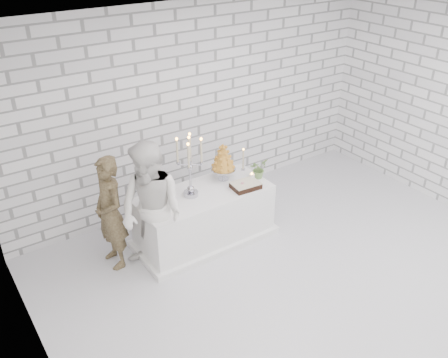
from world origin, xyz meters
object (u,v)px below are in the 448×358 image
bride (152,212)px  candelabra (190,167)px  groom (110,213)px  cake_table (204,216)px  croquembouche (223,162)px

bride → candelabra: size_ratio=2.07×
bride → candelabra: 0.78m
groom → bride: bearing=36.8°
candelabra → cake_table: bearing=-8.1°
candelabra → croquembouche: candelabra is taller
croquembouche → bride: bearing=-163.7°
cake_table → candelabra: 0.82m
groom → candelabra: candelabra is taller
bride → cake_table: bearing=81.7°
groom → candelabra: 1.14m
candelabra → croquembouche: 0.63m
groom → cake_table: bearing=77.2°
bride → candelabra: bride is taller
bride → candelabra: (0.68, 0.25, 0.30)m
croquembouche → cake_table: bearing=-159.7°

